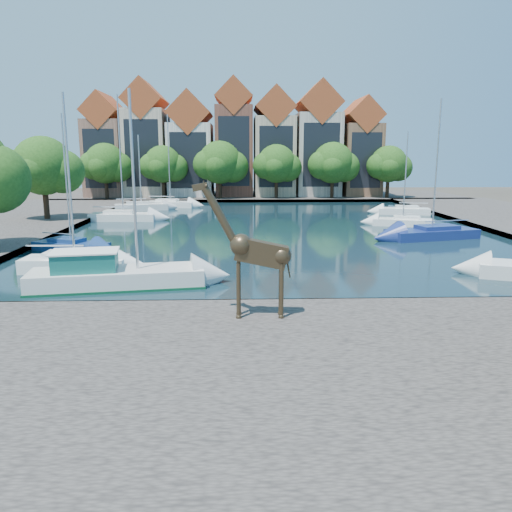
# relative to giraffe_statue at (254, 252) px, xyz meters

# --- Properties ---
(ground) EXTENTS (160.00, 160.00, 0.00)m
(ground) POSITION_rel_giraffe_statue_xyz_m (2.79, 2.36, -3.04)
(ground) COLOR #38332B
(ground) RESTS_ON ground
(water_basin) EXTENTS (38.00, 50.00, 0.08)m
(water_basin) POSITION_rel_giraffe_statue_xyz_m (2.79, 26.36, -3.00)
(water_basin) COLOR black
(water_basin) RESTS_ON ground
(near_quay) EXTENTS (50.00, 14.00, 0.50)m
(near_quay) POSITION_rel_giraffe_statue_xyz_m (2.79, -4.64, -2.79)
(near_quay) COLOR #544E48
(near_quay) RESTS_ON ground
(far_quay) EXTENTS (60.00, 16.00, 0.50)m
(far_quay) POSITION_rel_giraffe_statue_xyz_m (2.79, 58.36, -2.79)
(far_quay) COLOR #544E48
(far_quay) RESTS_ON ground
(townhouse_west_end) EXTENTS (5.44, 9.18, 14.93)m
(townhouse_west_end) POSITION_rel_giraffe_statue_xyz_m (-20.21, 58.35, 4.32)
(townhouse_west_end) COLOR #875B49
(townhouse_west_end) RESTS_ON far_quay
(townhouse_west_mid) EXTENTS (5.94, 9.18, 16.79)m
(townhouse_west_mid) POSITION_rel_giraffe_statue_xyz_m (-14.21, 58.35, 5.19)
(townhouse_west_mid) COLOR #C3AF96
(townhouse_west_mid) RESTS_ON far_quay
(townhouse_west_inner) EXTENTS (6.43, 9.18, 15.15)m
(townhouse_west_inner) POSITION_rel_giraffe_statue_xyz_m (-7.71, 58.35, 4.31)
(townhouse_west_inner) COLOR silver
(townhouse_west_inner) RESTS_ON far_quay
(townhouse_center) EXTENTS (5.44, 9.18, 16.93)m
(townhouse_center) POSITION_rel_giraffe_statue_xyz_m (-1.21, 58.35, 5.32)
(townhouse_center) COLOR brown
(townhouse_center) RESTS_ON far_quay
(townhouse_east_inner) EXTENTS (5.94, 9.18, 15.79)m
(townhouse_east_inner) POSITION_rel_giraffe_statue_xyz_m (4.79, 58.35, 4.69)
(townhouse_east_inner) COLOR #C1AA8A
(townhouse_east_inner) RESTS_ON far_quay
(townhouse_east_mid) EXTENTS (6.43, 9.18, 16.65)m
(townhouse_east_mid) POSITION_rel_giraffe_statue_xyz_m (11.29, 58.35, 5.06)
(townhouse_east_mid) COLOR #BDB0A1
(townhouse_east_mid) RESTS_ON far_quay
(townhouse_east_end) EXTENTS (5.44, 9.18, 14.43)m
(townhouse_east_end) POSITION_rel_giraffe_statue_xyz_m (17.79, 58.35, 4.07)
(townhouse_east_end) COLOR brown
(townhouse_east_end) RESTS_ON far_quay
(far_tree_far_west) EXTENTS (7.28, 5.60, 7.68)m
(far_tree_far_west) POSITION_rel_giraffe_statue_xyz_m (-19.11, 52.85, 2.14)
(far_tree_far_west) COLOR #332114
(far_tree_far_west) RESTS_ON far_quay
(far_tree_west) EXTENTS (6.76, 5.20, 7.36)m
(far_tree_west) POSITION_rel_giraffe_statue_xyz_m (-11.12, 52.85, 2.03)
(far_tree_west) COLOR #332114
(far_tree_west) RESTS_ON far_quay
(far_tree_mid_west) EXTENTS (7.80, 6.00, 8.00)m
(far_tree_mid_west) POSITION_rel_giraffe_statue_xyz_m (-3.10, 52.85, 2.25)
(far_tree_mid_west) COLOR #332114
(far_tree_mid_west) RESTS_ON far_quay
(far_tree_mid_east) EXTENTS (7.02, 5.40, 7.52)m
(far_tree_mid_east) POSITION_rel_giraffe_statue_xyz_m (4.89, 52.85, 2.09)
(far_tree_mid_east) COLOR #332114
(far_tree_mid_east) RESTS_ON far_quay
(far_tree_east) EXTENTS (7.54, 5.80, 7.84)m
(far_tree_east) POSITION_rel_giraffe_statue_xyz_m (12.89, 52.85, 2.20)
(far_tree_east) COLOR #332114
(far_tree_east) RESTS_ON far_quay
(far_tree_far_east) EXTENTS (6.76, 5.20, 7.36)m
(far_tree_far_east) POSITION_rel_giraffe_statue_xyz_m (20.88, 52.85, 2.03)
(far_tree_far_east) COLOR #332114
(far_tree_far_east) RESTS_ON far_quay
(side_tree_left_far) EXTENTS (7.28, 5.60, 7.88)m
(side_tree_left_far) POSITION_rel_giraffe_statue_xyz_m (-19.11, 30.35, 2.34)
(side_tree_left_far) COLOR #332114
(side_tree_left_far) RESTS_ON left_quay
(giraffe_statue) EXTENTS (3.61, 0.65, 5.17)m
(giraffe_statue) POSITION_rel_giraffe_statue_xyz_m (0.00, 0.00, 0.00)
(giraffe_statue) COLOR #3C2E1E
(giraffe_statue) RESTS_ON near_quay
(motorsailer) EXTENTS (8.84, 3.78, 9.66)m
(motorsailer) POSITION_rel_giraffe_statue_xyz_m (-6.99, 6.09, -2.22)
(motorsailer) COLOR silver
(motorsailer) RESTS_ON water_basin
(sailboat_left_a) EXTENTS (5.90, 2.19, 9.88)m
(sailboat_left_a) POSITION_rel_giraffe_statue_xyz_m (-9.99, 9.77, -2.34)
(sailboat_left_a) COLOR white
(sailboat_left_a) RESTS_ON water_basin
(sailboat_left_b) EXTENTS (5.63, 3.80, 9.23)m
(sailboat_left_b) POSITION_rel_giraffe_statue_xyz_m (-12.21, 15.86, -2.47)
(sailboat_left_b) COLOR navy
(sailboat_left_b) RESTS_ON water_basin
(sailboat_left_c) EXTENTS (6.55, 2.47, 12.23)m
(sailboat_left_c) POSITION_rel_giraffe_statue_xyz_m (-12.21, 31.91, -2.37)
(sailboat_left_c) COLOR white
(sailboat_left_c) RESTS_ON water_basin
(sailboat_left_d) EXTENTS (6.48, 3.57, 8.76)m
(sailboat_left_d) POSITION_rel_giraffe_statue_xyz_m (-12.21, 41.37, -2.40)
(sailboat_left_d) COLOR silver
(sailboat_left_d) RESTS_ON water_basin
(sailboat_left_e) EXTENTS (6.35, 3.18, 11.32)m
(sailboat_left_e) POSITION_rel_giraffe_statue_xyz_m (-9.21, 44.71, -2.39)
(sailboat_left_e) COLOR white
(sailboat_left_e) RESTS_ON water_basin
(sailboat_right_b) EXTENTS (7.66, 4.31, 10.72)m
(sailboat_right_b) POSITION_rel_giraffe_statue_xyz_m (14.79, 20.16, -2.40)
(sailboat_right_b) COLOR navy
(sailboat_right_b) RESTS_ON water_basin
(sailboat_right_c) EXTENTS (5.78, 3.42, 8.06)m
(sailboat_right_c) POSITION_rel_giraffe_statue_xyz_m (14.79, 27.33, -2.47)
(sailboat_right_c) COLOR white
(sailboat_right_c) RESTS_ON water_basin
(sailboat_right_d) EXTENTS (5.80, 2.91, 8.98)m
(sailboat_right_d) POSITION_rel_giraffe_statue_xyz_m (17.79, 36.28, -2.44)
(sailboat_right_d) COLOR white
(sailboat_right_d) RESTS_ON water_basin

